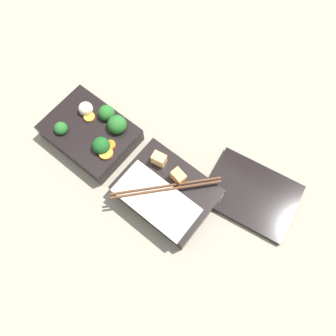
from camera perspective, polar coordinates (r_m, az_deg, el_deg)
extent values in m
plane|color=gray|center=(0.75, -6.92, 0.47)|extent=(3.00, 3.00, 0.00)
cube|color=black|center=(0.78, -13.31, 5.93)|extent=(0.20, 0.15, 0.04)
sphere|color=#236023|center=(0.76, -18.13, 6.57)|extent=(0.03, 0.03, 0.03)
sphere|color=#236023|center=(0.74, -8.86, 7.46)|extent=(0.04, 0.04, 0.04)
sphere|color=#19511E|center=(0.72, -11.55, 3.84)|extent=(0.04, 0.04, 0.04)
sphere|color=#236023|center=(0.76, -10.66, 9.39)|extent=(0.04, 0.04, 0.04)
cylinder|color=orange|center=(0.77, -13.52, 8.63)|extent=(0.03, 0.03, 0.01)
cylinder|color=orange|center=(0.72, -9.76, 4.20)|extent=(0.03, 0.03, 0.01)
cylinder|color=orange|center=(0.72, -10.75, 2.59)|extent=(0.04, 0.04, 0.01)
sphere|color=beige|center=(0.77, -14.12, 9.96)|extent=(0.03, 0.03, 0.03)
cube|color=black|center=(0.70, -0.36, -4.41)|extent=(0.20, 0.15, 0.04)
cube|color=silver|center=(0.67, -2.05, -5.66)|extent=(0.17, 0.09, 0.01)
cube|color=#EAB266|center=(0.69, -1.57, 1.57)|extent=(0.03, 0.03, 0.03)
cube|color=#F4A356|center=(0.67, 1.84, -1.50)|extent=(0.03, 0.03, 0.03)
cylinder|color=#56331E|center=(0.66, -0.33, -3.76)|extent=(0.16, 0.17, 0.01)
cylinder|color=#56331E|center=(0.67, -0.42, -3.19)|extent=(0.16, 0.17, 0.01)
cube|color=black|center=(0.74, 14.31, -4.42)|extent=(0.21, 0.17, 0.01)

